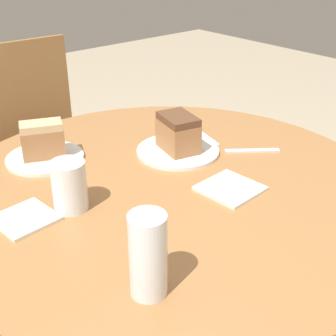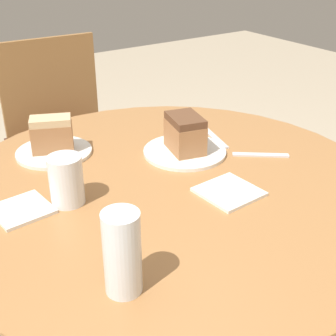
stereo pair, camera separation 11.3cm
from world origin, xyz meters
name	(u,v)px [view 1 (the left image)]	position (x,y,z in m)	size (l,w,h in m)	color
table	(168,232)	(0.00, 0.00, 0.56)	(1.10, 1.10, 0.71)	#9E6B3D
chair	(41,143)	(0.10, 0.94, 0.47)	(0.47, 0.45, 0.87)	olive
plate_near	(178,151)	(0.13, 0.11, 0.72)	(0.23, 0.23, 0.01)	silver
plate_far	(45,158)	(-0.17, 0.31, 0.72)	(0.21, 0.21, 0.01)	silver
cake_slice_near	(178,133)	(0.13, 0.11, 0.77)	(0.11, 0.13, 0.10)	#9E6B42
cake_slice_far	(43,140)	(-0.17, 0.31, 0.77)	(0.13, 0.10, 0.10)	#9E6B42
glass_lemonade	(70,188)	(-0.24, 0.05, 0.77)	(0.08, 0.08, 0.11)	beige
glass_water	(148,260)	(-0.28, -0.27, 0.78)	(0.07, 0.07, 0.16)	silver
napkin_stack	(230,188)	(0.09, -0.12, 0.72)	(0.14, 0.14, 0.01)	silver
fork	(203,135)	(0.27, 0.15, 0.72)	(0.06, 0.17, 0.00)	silver
spoon	(252,151)	(0.30, -0.02, 0.72)	(0.13, 0.11, 0.00)	silver
napkin_side	(25,219)	(-0.34, 0.07, 0.72)	(0.13, 0.13, 0.01)	silver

